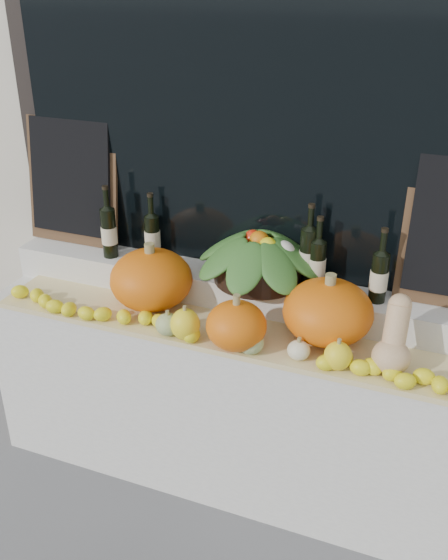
# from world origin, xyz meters

# --- Properties ---
(display_sill) EXTENTS (2.30, 0.55, 0.88)m
(display_sill) POSITION_xyz_m (0.00, 1.52, 0.44)
(display_sill) COLOR silver
(display_sill) RESTS_ON ground
(rear_tier) EXTENTS (2.30, 0.25, 0.16)m
(rear_tier) POSITION_xyz_m (0.00, 1.68, 0.96)
(rear_tier) COLOR silver
(rear_tier) RESTS_ON display_sill
(straw_bedding) EXTENTS (2.10, 0.32, 0.02)m
(straw_bedding) POSITION_xyz_m (0.00, 1.40, 0.89)
(straw_bedding) COLOR tan
(straw_bedding) RESTS_ON display_sill
(pumpkin_left) EXTENTS (0.49, 0.49, 0.27)m
(pumpkin_left) POSITION_xyz_m (-0.36, 1.48, 1.04)
(pumpkin_left) COLOR orange
(pumpkin_left) RESTS_ON straw_bedding
(pumpkin_right) EXTENTS (0.47, 0.47, 0.26)m
(pumpkin_right) POSITION_xyz_m (0.44, 1.49, 1.04)
(pumpkin_right) COLOR orange
(pumpkin_right) RESTS_ON straw_bedding
(pumpkin_center) EXTENTS (0.27, 0.27, 0.20)m
(pumpkin_center) POSITION_xyz_m (0.11, 1.30, 1.01)
(pumpkin_center) COLOR orange
(pumpkin_center) RESTS_ON straw_bedding
(butternut_squash) EXTENTS (0.15, 0.21, 0.29)m
(butternut_squash) POSITION_xyz_m (0.73, 1.38, 1.03)
(butternut_squash) COLOR tan
(butternut_squash) RESTS_ON straw_bedding
(decorative_gourds) EXTENTS (0.83, 0.14, 0.16)m
(decorative_gourds) POSITION_xyz_m (0.12, 1.29, 0.96)
(decorative_gourds) COLOR #407021
(decorative_gourds) RESTS_ON straw_bedding
(lemon_heap) EXTENTS (2.20, 0.16, 0.06)m
(lemon_heap) POSITION_xyz_m (0.00, 1.29, 0.94)
(lemon_heap) COLOR yellow
(lemon_heap) RESTS_ON straw_bedding
(produce_bowl) EXTENTS (0.61, 0.61, 0.24)m
(produce_bowl) POSITION_xyz_m (0.08, 1.66, 1.16)
(produce_bowl) COLOR black
(produce_bowl) RESTS_ON rear_tier
(wine_bottle_far_left) EXTENTS (0.08, 0.08, 0.36)m
(wine_bottle_far_left) POSITION_xyz_m (-0.66, 1.64, 1.17)
(wine_bottle_far_left) COLOR black
(wine_bottle_far_left) RESTS_ON rear_tier
(wine_bottle_near_left) EXTENTS (0.08, 0.08, 0.32)m
(wine_bottle_near_left) POSITION_xyz_m (-0.47, 1.70, 1.15)
(wine_bottle_near_left) COLOR black
(wine_bottle_near_left) RESTS_ON rear_tier
(wine_bottle_tall) EXTENTS (0.08, 0.08, 0.38)m
(wine_bottle_tall) POSITION_xyz_m (0.30, 1.69, 1.18)
(wine_bottle_tall) COLOR black
(wine_bottle_tall) RESTS_ON rear_tier
(wine_bottle_near_right) EXTENTS (0.08, 0.08, 0.33)m
(wine_bottle_near_right) POSITION_xyz_m (0.34, 1.68, 1.15)
(wine_bottle_near_right) COLOR black
(wine_bottle_near_right) RESTS_ON rear_tier
(wine_bottle_far_right) EXTENTS (0.08, 0.08, 0.33)m
(wine_bottle_far_right) POSITION_xyz_m (0.61, 1.65, 1.15)
(wine_bottle_far_right) COLOR black
(wine_bottle_far_right) RESTS_ON rear_tier
(chalkboard_left) EXTENTS (0.50, 0.11, 0.62)m
(chalkboard_left) POSITION_xyz_m (-0.92, 1.74, 1.36)
(chalkboard_left) COLOR #4C331E
(chalkboard_left) RESTS_ON rear_tier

